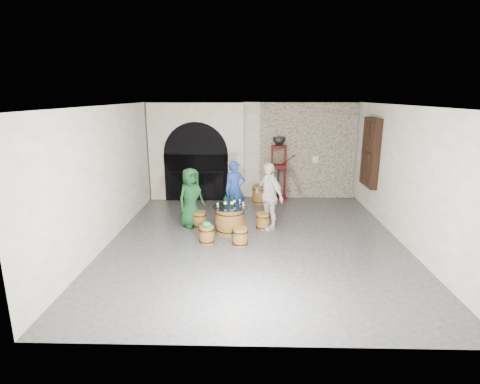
{
  "coord_description": "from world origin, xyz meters",
  "views": [
    {
      "loc": [
        -0.16,
        -8.55,
        3.44
      ],
      "look_at": [
        -0.39,
        0.6,
        1.05
      ],
      "focal_mm": 28.0,
      "sensor_mm": 36.0,
      "label": 1
    }
  ],
  "objects_px": {
    "person_green": "(191,197)",
    "wine_bottle_right": "(234,200)",
    "barrel_stool_right": "(263,221)",
    "wine_bottle_center": "(232,202)",
    "barrel_stool_left": "(200,220)",
    "person_blue": "(235,190)",
    "corking_press": "(279,164)",
    "barrel_table": "(230,220)",
    "barrel_stool_near_right": "(240,237)",
    "person_white": "(269,196)",
    "wine_bottle_left": "(225,202)",
    "barrel_stool_far": "(234,214)",
    "barrel_stool_near_left": "(207,235)",
    "side_barrel": "(259,195)"
  },
  "relations": [
    {
      "from": "barrel_stool_right",
      "to": "wine_bottle_center",
      "type": "height_order",
      "value": "wine_bottle_center"
    },
    {
      "from": "barrel_table",
      "to": "corking_press",
      "type": "distance_m",
      "value": 3.62
    },
    {
      "from": "wine_bottle_center",
      "to": "corking_press",
      "type": "height_order",
      "value": "corking_press"
    },
    {
      "from": "barrel_stool_left",
      "to": "barrel_table",
      "type": "bearing_deg",
      "value": -23.88
    },
    {
      "from": "wine_bottle_right",
      "to": "corking_press",
      "type": "height_order",
      "value": "corking_press"
    },
    {
      "from": "person_white",
      "to": "corking_press",
      "type": "relative_size",
      "value": 0.85
    },
    {
      "from": "barrel_stool_far",
      "to": "barrel_stool_right",
      "type": "bearing_deg",
      "value": -38.01
    },
    {
      "from": "person_blue",
      "to": "barrel_stool_near_right",
      "type": "bearing_deg",
      "value": -103.6
    },
    {
      "from": "person_white",
      "to": "wine_bottle_center",
      "type": "distance_m",
      "value": 1.0
    },
    {
      "from": "barrel_table",
      "to": "person_blue",
      "type": "xyz_separation_m",
      "value": [
        0.09,
        1.21,
        0.48
      ]
    },
    {
      "from": "person_blue",
      "to": "corking_press",
      "type": "bearing_deg",
      "value": 36.47
    },
    {
      "from": "person_white",
      "to": "wine_bottle_center",
      "type": "bearing_deg",
      "value": -107.8
    },
    {
      "from": "barrel_table",
      "to": "barrel_stool_near_right",
      "type": "xyz_separation_m",
      "value": [
        0.29,
        -0.85,
        -0.13
      ]
    },
    {
      "from": "person_green",
      "to": "wine_bottle_center",
      "type": "xyz_separation_m",
      "value": [
        1.11,
        -0.47,
        0.03
      ]
    },
    {
      "from": "person_green",
      "to": "wine_bottle_right",
      "type": "relative_size",
      "value": 4.89
    },
    {
      "from": "barrel_stool_left",
      "to": "wine_bottle_right",
      "type": "relative_size",
      "value": 1.34
    },
    {
      "from": "barrel_stool_near_left",
      "to": "wine_bottle_right",
      "type": "height_order",
      "value": "wine_bottle_right"
    },
    {
      "from": "corking_press",
      "to": "barrel_stool_far",
      "type": "bearing_deg",
      "value": -118.67
    },
    {
      "from": "person_blue",
      "to": "wine_bottle_left",
      "type": "height_order",
      "value": "person_blue"
    },
    {
      "from": "barrel_stool_right",
      "to": "barrel_stool_near_left",
      "type": "relative_size",
      "value": 1.0
    },
    {
      "from": "barrel_stool_right",
      "to": "barrel_stool_near_left",
      "type": "xyz_separation_m",
      "value": [
        -1.37,
        -1.02,
        0.0
      ]
    },
    {
      "from": "barrel_stool_right",
      "to": "person_white",
      "type": "distance_m",
      "value": 0.68
    },
    {
      "from": "barrel_stool_near_left",
      "to": "person_green",
      "type": "relative_size",
      "value": 0.27
    },
    {
      "from": "barrel_stool_right",
      "to": "wine_bottle_right",
      "type": "bearing_deg",
      "value": -170.45
    },
    {
      "from": "barrel_table",
      "to": "wine_bottle_right",
      "type": "distance_m",
      "value": 0.52
    },
    {
      "from": "barrel_stool_left",
      "to": "person_blue",
      "type": "xyz_separation_m",
      "value": [
        0.91,
        0.84,
        0.61
      ]
    },
    {
      "from": "person_blue",
      "to": "barrel_stool_far",
      "type": "bearing_deg",
      "value": -113.28
    },
    {
      "from": "barrel_stool_right",
      "to": "barrel_stool_near_right",
      "type": "bearing_deg",
      "value": -116.65
    },
    {
      "from": "person_blue",
      "to": "wine_bottle_right",
      "type": "distance_m",
      "value": 1.05
    },
    {
      "from": "barrel_stool_near_left",
      "to": "person_white",
      "type": "relative_size",
      "value": 0.25
    },
    {
      "from": "barrel_stool_near_left",
      "to": "person_blue",
      "type": "bearing_deg",
      "value": 72.91
    },
    {
      "from": "corking_press",
      "to": "barrel_stool_near_right",
      "type": "bearing_deg",
      "value": -103.63
    },
    {
      "from": "person_blue",
      "to": "side_barrel",
      "type": "distance_m",
      "value": 1.7
    },
    {
      "from": "person_green",
      "to": "wine_bottle_right",
      "type": "xyz_separation_m",
      "value": [
        1.16,
        -0.31,
        0.03
      ]
    },
    {
      "from": "barrel_table",
      "to": "wine_bottle_left",
      "type": "relative_size",
      "value": 2.77
    },
    {
      "from": "barrel_stool_left",
      "to": "person_white",
      "type": "height_order",
      "value": "person_white"
    },
    {
      "from": "person_blue",
      "to": "person_white",
      "type": "height_order",
      "value": "person_white"
    },
    {
      "from": "wine_bottle_right",
      "to": "barrel_table",
      "type": "bearing_deg",
      "value": -124.16
    },
    {
      "from": "wine_bottle_right",
      "to": "person_green",
      "type": "bearing_deg",
      "value": 164.96
    },
    {
      "from": "person_blue",
      "to": "corking_press",
      "type": "relative_size",
      "value": 0.79
    },
    {
      "from": "barrel_table",
      "to": "barrel_stool_near_left",
      "type": "height_order",
      "value": "barrel_table"
    },
    {
      "from": "person_green",
      "to": "wine_bottle_center",
      "type": "distance_m",
      "value": 1.21
    },
    {
      "from": "barrel_stool_far",
      "to": "wine_bottle_left",
      "type": "height_order",
      "value": "wine_bottle_left"
    },
    {
      "from": "barrel_stool_right",
      "to": "wine_bottle_center",
      "type": "xyz_separation_m",
      "value": [
        -0.8,
        -0.29,
        0.61
      ]
    },
    {
      "from": "person_green",
      "to": "barrel_stool_near_right",
      "type": "bearing_deg",
      "value": -91.43
    },
    {
      "from": "person_blue",
      "to": "barrel_table",
      "type": "bearing_deg",
      "value": -113.28
    },
    {
      "from": "barrel_stool_near_left",
      "to": "barrel_stool_near_right",
      "type": "bearing_deg",
      "value": -7.99
    },
    {
      "from": "barrel_stool_far",
      "to": "person_blue",
      "type": "distance_m",
      "value": 0.68
    },
    {
      "from": "person_green",
      "to": "wine_bottle_left",
      "type": "relative_size",
      "value": 4.89
    },
    {
      "from": "wine_bottle_center",
      "to": "wine_bottle_right",
      "type": "relative_size",
      "value": 1.0
    }
  ]
}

